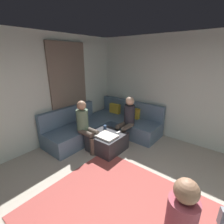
# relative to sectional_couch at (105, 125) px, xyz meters

# --- Properties ---
(wall_back) EXTENTS (6.00, 0.12, 2.70)m
(wall_back) POSITION_rel_sectional_couch_xyz_m (2.08, 1.06, 1.07)
(wall_back) COLOR silver
(wall_back) RESTS_ON ground_plane
(wall_left) EXTENTS (0.12, 6.00, 2.70)m
(wall_left) POSITION_rel_sectional_couch_xyz_m (-0.86, -1.88, 1.07)
(wall_left) COLOR silver
(wall_left) RESTS_ON ground_plane
(curtain_panel) EXTENTS (0.06, 1.10, 2.50)m
(curtain_panel) POSITION_rel_sectional_couch_xyz_m (-0.76, -0.58, 0.97)
(curtain_panel) COLOR #726659
(curtain_panel) RESTS_ON ground_plane
(area_rug) EXTENTS (2.60, 2.20, 0.01)m
(area_rug) POSITION_rel_sectional_couch_xyz_m (1.88, -1.78, -0.27)
(area_rug) COLOR #AD4C47
(area_rug) RESTS_ON ground_plane
(sectional_couch) EXTENTS (2.10, 2.55, 0.87)m
(sectional_couch) POSITION_rel_sectional_couch_xyz_m (0.00, 0.00, 0.00)
(sectional_couch) COLOR slate
(sectional_couch) RESTS_ON ground_plane
(ottoman) EXTENTS (0.76, 0.76, 0.42)m
(ottoman) POSITION_rel_sectional_couch_xyz_m (0.57, -0.58, -0.07)
(ottoman) COLOR #333338
(ottoman) RESTS_ON ground_plane
(folded_blanket) EXTENTS (0.44, 0.36, 0.04)m
(folded_blanket) POSITION_rel_sectional_couch_xyz_m (0.67, -0.70, 0.16)
(folded_blanket) COLOR white
(folded_blanket) RESTS_ON ottoman
(coffee_mug) EXTENTS (0.08, 0.08, 0.10)m
(coffee_mug) POSITION_rel_sectional_couch_xyz_m (0.35, -0.40, 0.19)
(coffee_mug) COLOR #334C72
(coffee_mug) RESTS_ON ottoman
(game_remote) EXTENTS (0.05, 0.15, 0.02)m
(game_remote) POSITION_rel_sectional_couch_xyz_m (0.75, -0.36, 0.15)
(game_remote) COLOR white
(game_remote) RESTS_ON ottoman
(person_on_couch_back) EXTENTS (0.30, 0.60, 1.20)m
(person_on_couch_back) POSITION_rel_sectional_couch_xyz_m (0.71, 0.06, 0.38)
(person_on_couch_back) COLOR brown
(person_on_couch_back) RESTS_ON ground_plane
(person_on_couch_side) EXTENTS (0.60, 0.30, 1.20)m
(person_on_couch_side) POSITION_rel_sectional_couch_xyz_m (0.15, -0.87, 0.38)
(person_on_couch_side) COLOR brown
(person_on_couch_side) RESTS_ON ground_plane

